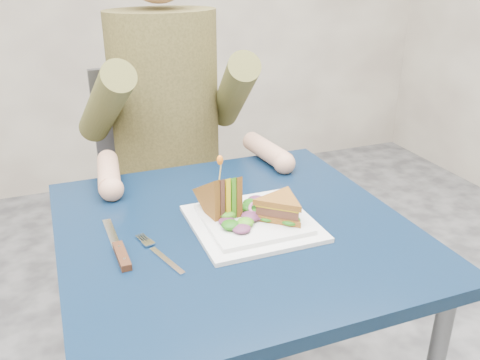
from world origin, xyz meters
name	(u,v)px	position (x,y,z in m)	size (l,w,h in m)	color
table	(235,256)	(0.00, 0.00, 0.65)	(0.75, 0.75, 0.73)	black
chair	(164,180)	(0.00, 0.72, 0.54)	(0.42, 0.40, 0.93)	#47474C
diner	(165,83)	(0.00, 0.61, 0.91)	(0.54, 0.59, 0.74)	#4B4422
plate	(252,222)	(0.04, -0.01, 0.74)	(0.26, 0.26, 0.02)	white
sandwich_flat	(280,208)	(0.09, -0.04, 0.78)	(0.17, 0.17, 0.05)	brown
sandwich_upright	(221,199)	(-0.02, 0.03, 0.78)	(0.09, 0.15, 0.15)	brown
fork	(160,254)	(-0.18, -0.06, 0.73)	(0.06, 0.18, 0.01)	silver
knife	(120,251)	(-0.25, -0.03, 0.74)	(0.03, 0.22, 0.02)	silver
toothpick	(220,172)	(-0.02, 0.03, 0.85)	(0.00, 0.00, 0.06)	tan
toothpick_frill	(220,160)	(-0.02, 0.03, 0.88)	(0.01, 0.01, 0.02)	orange
lettuce_spill	(253,211)	(0.04, 0.00, 0.76)	(0.15, 0.13, 0.02)	#337A14
onion_ring	(258,209)	(0.05, -0.01, 0.77)	(0.04, 0.04, 0.01)	#9E4C7A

